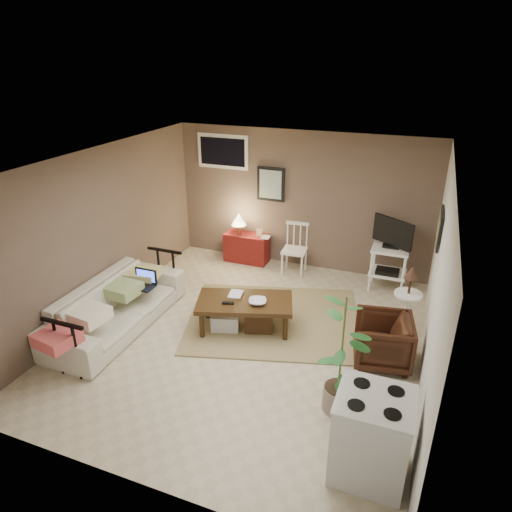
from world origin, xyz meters
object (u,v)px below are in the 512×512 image
at_px(sofa, 116,299).
at_px(side_table, 409,292).
at_px(potted_plant, 342,351).
at_px(stove, 371,436).
at_px(red_console, 246,245).
at_px(tv_stand, 390,253).
at_px(armchair, 383,338).
at_px(coffee_table, 244,312).
at_px(spindle_chair, 295,250).

height_order(sofa, side_table, side_table).
height_order(potted_plant, stove, potted_plant).
xyz_separation_m(red_console, tv_stand, (2.55, -0.18, 0.32)).
xyz_separation_m(tv_stand, armchair, (0.16, -2.00, -0.30)).
bearing_deg(coffee_table, armchair, -1.95).
distance_m(armchair, potted_plant, 1.14).
relative_size(sofa, side_table, 2.27).
height_order(side_table, potted_plant, potted_plant).
height_order(spindle_chair, tv_stand, tv_stand).
bearing_deg(side_table, sofa, -160.86).
height_order(coffee_table, red_console, red_console).
xyz_separation_m(sofa, spindle_chair, (1.82, 2.55, -0.03)).
distance_m(armchair, stove, 1.72).
distance_m(sofa, red_console, 2.82).
height_order(side_table, stove, side_table).
xyz_separation_m(coffee_table, spindle_chair, (0.13, 1.98, 0.14)).
relative_size(spindle_chair, tv_stand, 0.73).
bearing_deg(spindle_chair, red_console, 172.08).
bearing_deg(potted_plant, sofa, 171.00).
relative_size(coffee_table, sofa, 0.64).
bearing_deg(tv_stand, red_console, 175.86).
height_order(coffee_table, armchair, armchair).
height_order(spindle_chair, armchair, spindle_chair).
xyz_separation_m(sofa, potted_plant, (3.22, -0.51, 0.32)).
distance_m(red_console, stove, 4.80).
distance_m(spindle_chair, tv_stand, 1.60).
bearing_deg(armchair, sofa, -91.79).
relative_size(tv_stand, side_table, 1.22).
xyz_separation_m(red_console, side_table, (2.92, -1.37, 0.30)).
bearing_deg(armchair, side_table, 155.38).
relative_size(coffee_table, spindle_chair, 1.62).
height_order(coffee_table, tv_stand, tv_stand).
relative_size(tv_stand, armchair, 1.75).
height_order(red_console, side_table, side_table).
xyz_separation_m(spindle_chair, tv_stand, (1.58, -0.05, 0.23)).
xyz_separation_m(spindle_chair, side_table, (1.96, -1.24, 0.20)).
bearing_deg(red_console, tv_stand, -4.14).
distance_m(spindle_chair, potted_plant, 3.38).
height_order(red_console, stove, red_console).
bearing_deg(tv_stand, side_table, -72.59).
distance_m(coffee_table, side_table, 2.24).
bearing_deg(red_console, stove, -54.30).
bearing_deg(sofa, side_table, -70.86).
xyz_separation_m(armchair, stove, (0.09, -1.72, 0.09)).
height_order(tv_stand, potted_plant, potted_plant).
xyz_separation_m(spindle_chair, potted_plant, (1.40, -3.06, 0.34)).
xyz_separation_m(red_console, spindle_chair, (0.96, -0.13, 0.10)).
xyz_separation_m(sofa, side_table, (3.77, 1.31, 0.18)).
bearing_deg(spindle_chair, coffee_table, -93.78).
bearing_deg(red_console, potted_plant, -53.44).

